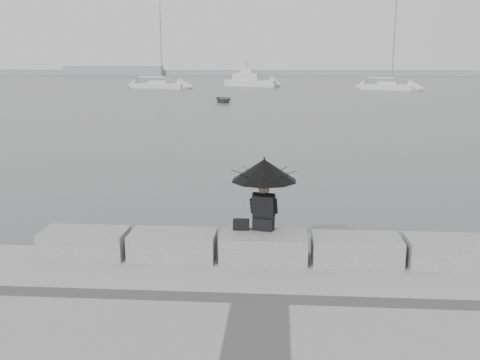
# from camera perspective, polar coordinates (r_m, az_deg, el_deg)

# --- Properties ---
(ground) EXTENTS (360.00, 360.00, 0.00)m
(ground) POSITION_cam_1_polar(r_m,az_deg,el_deg) (10.69, 2.56, -10.16)
(ground) COLOR #494C4F
(ground) RESTS_ON ground
(stone_block_far_left) EXTENTS (1.60, 0.80, 0.50)m
(stone_block_far_left) POSITION_cam_1_polar(r_m,az_deg,el_deg) (10.64, -16.23, -6.47)
(stone_block_far_left) COLOR slate
(stone_block_far_left) RESTS_ON promenade
(stone_block_left) EXTENTS (1.60, 0.80, 0.50)m
(stone_block_left) POSITION_cam_1_polar(r_m,az_deg,el_deg) (10.18, -7.15, -6.91)
(stone_block_left) COLOR slate
(stone_block_left) RESTS_ON promenade
(stone_block_centre) EXTENTS (1.60, 0.80, 0.50)m
(stone_block_centre) POSITION_cam_1_polar(r_m,az_deg,el_deg) (10.00, 2.52, -7.19)
(stone_block_centre) COLOR slate
(stone_block_centre) RESTS_ON promenade
(stone_block_right) EXTENTS (1.60, 0.80, 0.50)m
(stone_block_right) POSITION_cam_1_polar(r_m,az_deg,el_deg) (10.10, 12.29, -7.27)
(stone_block_right) COLOR slate
(stone_block_right) RESTS_ON promenade
(stone_block_far_right) EXTENTS (1.60, 0.80, 0.50)m
(stone_block_far_right) POSITION_cam_1_polar(r_m,az_deg,el_deg) (10.48, 21.60, -7.15)
(stone_block_far_right) COLOR slate
(stone_block_far_right) RESTS_ON promenade
(seated_person) EXTENTS (1.25, 1.25, 1.39)m
(seated_person) POSITION_cam_1_polar(r_m,az_deg,el_deg) (9.98, 2.58, 0.34)
(seated_person) COLOR black
(seated_person) RESTS_ON stone_block_centre
(bag) EXTENTS (0.30, 0.17, 0.19)m
(bag) POSITION_cam_1_polar(r_m,az_deg,el_deg) (10.17, 0.12, -4.77)
(bag) COLOR black
(bag) RESTS_ON stone_block_centre
(distant_landmass) EXTENTS (180.00, 8.00, 2.80)m
(distant_landmass) POSITION_cam_1_polar(r_m,az_deg,el_deg) (164.62, 1.25, 11.41)
(distant_landmass) COLOR gray
(distant_landmass) RESTS_ON ground
(sailboat_left) EXTENTS (8.78, 4.38, 12.90)m
(sailboat_left) POSITION_cam_1_polar(r_m,az_deg,el_deg) (86.02, -8.62, 9.99)
(sailboat_left) COLOR #BDBDBF
(sailboat_left) RESTS_ON ground
(sailboat_right) EXTENTS (7.86, 5.89, 12.90)m
(sailboat_right) POSITION_cam_1_polar(r_m,az_deg,el_deg) (82.76, 15.52, 9.59)
(sailboat_right) COLOR #BDBDBF
(sailboat_right) RESTS_ON ground
(motor_cruiser) EXTENTS (9.36, 5.69, 4.50)m
(motor_cruiser) POSITION_cam_1_polar(r_m,az_deg,el_deg) (91.03, 1.28, 10.50)
(motor_cruiser) COLOR #BDBDBF
(motor_cruiser) RESTS_ON ground
(dinghy) EXTENTS (3.75, 2.34, 0.59)m
(dinghy) POSITION_cam_1_polar(r_m,az_deg,el_deg) (56.12, -1.80, 8.61)
(dinghy) COLOR gray
(dinghy) RESTS_ON ground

